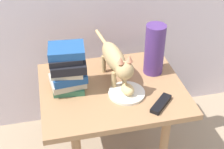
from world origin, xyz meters
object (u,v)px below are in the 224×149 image
object	(u,v)px
plate	(127,93)
side_table	(112,98)
green_vase	(154,50)
tv_remote	(161,104)
bread_roll	(128,89)
cat	(116,60)
book_stack	(68,69)

from	to	relation	value
plate	side_table	bearing A→B (deg)	129.47
green_vase	tv_remote	distance (m)	0.31
side_table	bread_roll	size ratio (longest dim) A/B	9.16
green_vase	tv_remote	size ratio (longest dim) A/B	1.86
side_table	plate	world-z (taller)	plate
bread_roll	cat	bearing A→B (deg)	102.75
side_table	bread_roll	xyz separation A→B (m)	(0.06, -0.08, 0.11)
plate	green_vase	xyz separation A→B (m)	(0.19, 0.16, 0.13)
plate	green_vase	world-z (taller)	green_vase
plate	book_stack	world-z (taller)	book_stack
side_table	bread_roll	world-z (taller)	bread_roll
cat	book_stack	bearing A→B (deg)	-177.64
plate	tv_remote	bearing A→B (deg)	-40.54
cat	plate	bearing A→B (deg)	-76.28
plate	bread_roll	distance (m)	0.03
side_table	green_vase	distance (m)	0.34
side_table	plate	xyz separation A→B (m)	(0.06, -0.07, 0.08)
tv_remote	book_stack	bearing A→B (deg)	106.18
bread_roll	side_table	bearing A→B (deg)	125.49
side_table	cat	distance (m)	0.21
side_table	green_vase	xyz separation A→B (m)	(0.25, 0.09, 0.21)
side_table	plate	size ratio (longest dim) A/B	4.01
side_table	book_stack	bearing A→B (deg)	170.13
bread_roll	green_vase	size ratio (longest dim) A/B	0.29
tv_remote	plate	bearing A→B (deg)	94.50
side_table	tv_remote	xyz separation A→B (m)	(0.20, -0.19, 0.08)
bread_roll	book_stack	bearing A→B (deg)	156.24
cat	book_stack	distance (m)	0.24
side_table	cat	size ratio (longest dim) A/B	1.53
plate	book_stack	distance (m)	0.32
bread_roll	green_vase	world-z (taller)	green_vase
green_vase	plate	bearing A→B (deg)	-139.61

